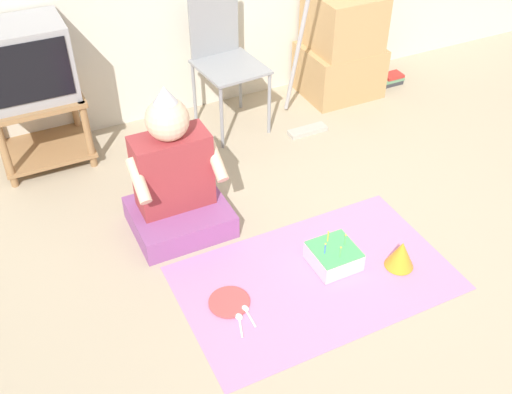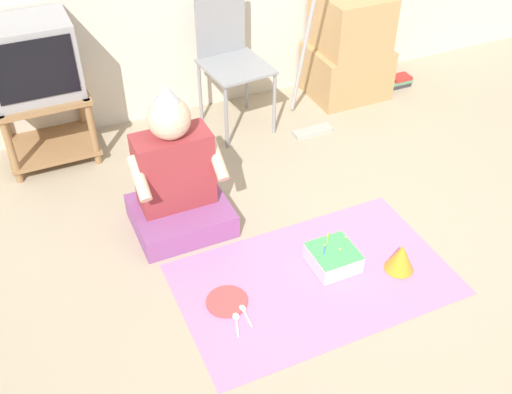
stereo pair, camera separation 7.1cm
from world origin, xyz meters
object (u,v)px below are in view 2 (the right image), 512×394
object	(u,v)px
cardboard_box_stack	(348,48)
person_seated	(176,181)
tv	(31,59)
birthday_cake	(333,258)
dust_mop	(309,80)
folding_chair	(230,53)
book_pile	(399,81)
party_hat_blue	(401,257)
paper_plate	(227,301)

from	to	relation	value
cardboard_box_stack	person_seated	xyz separation A→B (m)	(-1.63, -0.93, -0.07)
tv	birthday_cake	bearing A→B (deg)	-54.96
dust_mop	folding_chair	bearing A→B (deg)	145.87
tv	dust_mop	size ratio (longest dim) A/B	0.41
book_pile	birthday_cake	xyz separation A→B (m)	(-1.47, -1.51, 0.02)
tv	folding_chair	size ratio (longest dim) A/B	0.58
dust_mop	birthday_cake	xyz separation A→B (m)	(-0.52, -1.27, -0.31)
cardboard_box_stack	party_hat_blue	size ratio (longest dim) A/B	4.81
cardboard_box_stack	birthday_cake	size ratio (longest dim) A/B	3.31
cardboard_box_stack	dust_mop	xyz separation A→B (m)	(-0.50, -0.32, 0.00)
folding_chair	dust_mop	xyz separation A→B (m)	(0.45, -0.30, -0.15)
cardboard_box_stack	party_hat_blue	world-z (taller)	cardboard_box_stack
person_seated	dust_mop	bearing A→B (deg)	28.15
dust_mop	person_seated	xyz separation A→B (m)	(-1.14, -0.61, -0.07)
tv	folding_chair	world-z (taller)	tv
folding_chair	birthday_cake	distance (m)	1.64
folding_chair	paper_plate	bearing A→B (deg)	-113.28
folding_chair	book_pile	size ratio (longest dim) A/B	4.92
dust_mop	party_hat_blue	size ratio (longest dim) A/B	7.83
person_seated	birthday_cake	bearing A→B (deg)	-47.11
birthday_cake	dust_mop	bearing A→B (deg)	67.54
cardboard_box_stack	book_pile	distance (m)	0.56
folding_chair	paper_plate	world-z (taller)	folding_chair
dust_mop	person_seated	size ratio (longest dim) A/B	1.44
folding_chair	party_hat_blue	xyz separation A→B (m)	(0.22, -1.73, -0.43)
folding_chair	paper_plate	distance (m)	1.79
birthday_cake	paper_plate	bearing A→B (deg)	-179.19
folding_chair	book_pile	xyz separation A→B (m)	(1.39, -0.06, -0.48)
folding_chair	dust_mop	world-z (taller)	dust_mop
folding_chair	dust_mop	distance (m)	0.56
book_pile	person_seated	bearing A→B (deg)	-157.83
book_pile	cardboard_box_stack	bearing A→B (deg)	170.47
folding_chair	person_seated	bearing A→B (deg)	-127.22
tv	person_seated	xyz separation A→B (m)	(0.54, -0.98, -0.39)
cardboard_box_stack	paper_plate	world-z (taller)	cardboard_box_stack
dust_mop	person_seated	world-z (taller)	dust_mop
tv	cardboard_box_stack	world-z (taller)	tv
tv	birthday_cake	distance (m)	2.10
folding_chair	cardboard_box_stack	xyz separation A→B (m)	(0.94, 0.01, -0.15)
dust_mop	person_seated	bearing A→B (deg)	-151.85
cardboard_box_stack	book_pile	size ratio (longest dim) A/B	4.23
party_hat_blue	dust_mop	bearing A→B (deg)	81.22
folding_chair	dust_mop	bearing A→B (deg)	-34.13
dust_mop	book_pile	xyz separation A→B (m)	(0.95, 0.24, -0.33)
cardboard_box_stack	book_pile	world-z (taller)	cardboard_box_stack
dust_mop	paper_plate	size ratio (longest dim) A/B	6.10
book_pile	party_hat_blue	size ratio (longest dim) A/B	1.14
dust_mop	paper_plate	xyz separation A→B (m)	(-1.13, -1.28, -0.36)
person_seated	party_hat_blue	world-z (taller)	person_seated
person_seated	party_hat_blue	xyz separation A→B (m)	(0.92, -0.82, -0.21)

